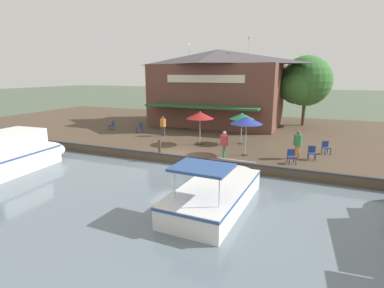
% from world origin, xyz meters
% --- Properties ---
extents(ground_plane, '(220.00, 220.00, 0.00)m').
position_xyz_m(ground_plane, '(0.00, 0.00, 0.00)').
color(ground_plane, '#4C5B47').
extents(quay_deck, '(22.00, 56.00, 0.60)m').
position_xyz_m(quay_deck, '(-11.00, 0.00, 0.30)').
color(quay_deck, '#4C3D2D').
rests_on(quay_deck, ground).
extents(quay_edge_fender, '(0.20, 50.40, 0.10)m').
position_xyz_m(quay_edge_fender, '(-0.10, 0.00, 0.65)').
color(quay_edge_fender, '#2D2D33').
rests_on(quay_edge_fender, quay_deck).
extents(waterfront_restaurant, '(9.62, 13.31, 8.71)m').
position_xyz_m(waterfront_restaurant, '(-13.52, -1.56, 4.48)').
color(waterfront_restaurant, brown).
rests_on(waterfront_restaurant, quay_deck).
extents(patio_umbrella_mid_patio_left, '(2.07, 2.07, 2.61)m').
position_xyz_m(patio_umbrella_mid_patio_left, '(-2.12, 4.24, 2.92)').
color(patio_umbrella_mid_patio_left, '#B7B7B7').
rests_on(patio_umbrella_mid_patio_left, quay_deck).
extents(patio_umbrella_back_row, '(1.88, 1.88, 2.37)m').
position_xyz_m(patio_umbrella_back_row, '(-5.28, 3.16, 2.71)').
color(patio_umbrella_back_row, '#B7B7B7').
rests_on(patio_umbrella_back_row, quay_deck).
extents(patio_umbrella_near_quay_edge, '(2.04, 2.04, 2.51)m').
position_xyz_m(patio_umbrella_near_quay_edge, '(-3.88, 0.34, 2.81)').
color(patio_umbrella_near_quay_edge, '#B7B7B7').
rests_on(patio_umbrella_near_quay_edge, quay_deck).
extents(cafe_chair_under_first_umbrella, '(0.49, 0.49, 0.85)m').
position_xyz_m(cafe_chair_under_first_umbrella, '(-2.77, 8.27, 1.08)').
color(cafe_chair_under_first_umbrella, navy).
rests_on(cafe_chair_under_first_umbrella, quay_deck).
extents(cafe_chair_back_row_seat, '(0.54, 0.54, 0.85)m').
position_xyz_m(cafe_chair_back_row_seat, '(-6.01, -6.34, 1.08)').
color(cafe_chair_back_row_seat, navy).
rests_on(cafe_chair_back_row_seat, quay_deck).
extents(cafe_chair_mid_patio, '(0.58, 0.58, 0.85)m').
position_xyz_m(cafe_chair_mid_patio, '(-1.41, 7.18, 1.08)').
color(cafe_chair_mid_patio, navy).
rests_on(cafe_chair_mid_patio, quay_deck).
extents(cafe_chair_far_corner_seat, '(0.59, 0.59, 0.85)m').
position_xyz_m(cafe_chair_far_corner_seat, '(-6.23, -9.62, 1.08)').
color(cafe_chair_far_corner_seat, navy).
rests_on(cafe_chair_far_corner_seat, quay_deck).
extents(cafe_chair_facing_river, '(0.59, 0.59, 0.85)m').
position_xyz_m(cafe_chair_facing_river, '(-4.63, 9.09, 1.08)').
color(cafe_chair_facing_river, navy).
rests_on(cafe_chair_facing_river, quay_deck).
extents(person_mid_patio, '(0.50, 0.50, 1.78)m').
position_xyz_m(person_mid_patio, '(-2.62, 7.41, 1.73)').
color(person_mid_patio, orange).
rests_on(person_mid_patio, quay_deck).
extents(person_near_entrance, '(0.48, 0.48, 1.70)m').
position_xyz_m(person_near_entrance, '(-5.57, -3.72, 1.67)').
color(person_near_entrance, '#4C4C56').
rests_on(person_near_entrance, quay_deck).
extents(person_at_quay_edge, '(0.50, 0.50, 1.76)m').
position_xyz_m(person_at_quay_edge, '(-0.85, 3.17, 1.71)').
color(person_at_quay_edge, '#337547').
rests_on(person_at_quay_edge, quay_deck).
extents(motorboat_second_along, '(7.23, 2.89, 2.24)m').
position_xyz_m(motorboat_second_along, '(4.26, 4.55, 0.62)').
color(motorboat_second_along, white).
rests_on(motorboat_second_along, river_water).
extents(motorboat_mid_row, '(9.24, 3.68, 2.36)m').
position_xyz_m(motorboat_mid_row, '(5.31, -8.54, 0.96)').
color(motorboat_mid_row, silver).
rests_on(motorboat_mid_row, river_water).
extents(mooring_post, '(0.22, 0.22, 0.94)m').
position_xyz_m(mooring_post, '(-0.35, -1.17, 1.08)').
color(mooring_post, '#473323').
rests_on(mooring_post, quay_deck).
extents(tree_downstream_bank, '(5.28, 5.03, 7.04)m').
position_xyz_m(tree_downstream_bank, '(-15.93, 6.79, 5.00)').
color(tree_downstream_bank, brown).
rests_on(tree_downstream_bank, quay_deck).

